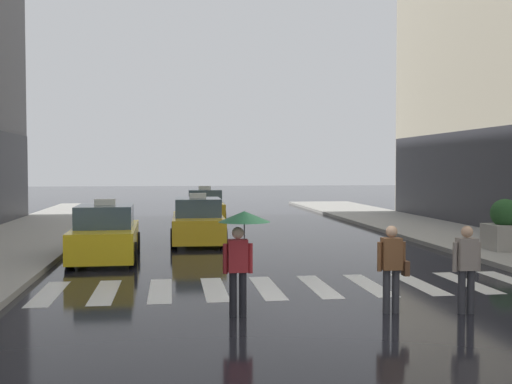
% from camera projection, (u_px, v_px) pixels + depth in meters
% --- Properties ---
extents(ground_plane, '(160.00, 160.00, 0.00)m').
position_uv_depth(ground_plane, '(325.00, 319.00, 11.30)').
color(ground_plane, black).
extents(crosswalk_markings, '(11.30, 2.80, 0.01)m').
position_uv_depth(crosswalk_markings, '(293.00, 287.00, 14.27)').
color(crosswalk_markings, silver).
rests_on(crosswalk_markings, ground).
extents(taxi_lead, '(1.99, 4.57, 1.80)m').
position_uv_depth(taxi_lead, '(105.00, 235.00, 18.54)').
color(taxi_lead, yellow).
rests_on(taxi_lead, ground).
extents(taxi_second, '(1.99, 4.57, 1.80)m').
position_uv_depth(taxi_second, '(198.00, 223.00, 22.67)').
color(taxi_second, gold).
rests_on(taxi_second, ground).
extents(taxi_third, '(1.97, 4.56, 1.80)m').
position_uv_depth(taxi_third, '(205.00, 207.00, 31.36)').
color(taxi_third, gold).
rests_on(taxi_third, ground).
extents(pedestrian_with_umbrella, '(0.96, 0.96, 1.94)m').
position_uv_depth(pedestrian_with_umbrella, '(242.00, 234.00, 11.44)').
color(pedestrian_with_umbrella, black).
rests_on(pedestrian_with_umbrella, ground).
extents(pedestrian_with_handbag, '(0.60, 0.24, 1.65)m').
position_uv_depth(pedestrian_with_handbag, '(392.00, 264.00, 11.72)').
color(pedestrian_with_handbag, '#333338').
rests_on(pedestrian_with_handbag, ground).
extents(pedestrian_plain_coat, '(0.55, 0.24, 1.65)m').
position_uv_depth(pedestrian_plain_coat, '(467.00, 264.00, 11.67)').
color(pedestrian_plain_coat, '#333338').
rests_on(pedestrian_plain_coat, ground).
extents(planter_near_corner, '(1.10, 1.10, 1.60)m').
position_uv_depth(planter_near_corner, '(505.00, 227.00, 19.56)').
color(planter_near_corner, '#A8A399').
rests_on(planter_near_corner, curb_right).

